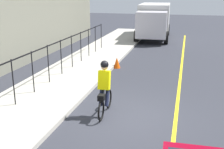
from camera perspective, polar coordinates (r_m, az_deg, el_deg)
name	(u,v)px	position (r m, az deg, el deg)	size (l,w,h in m)	color
ground_plane	(125,117)	(9.43, 2.59, -8.33)	(80.00, 80.00, 0.00)	#2C2E35
lane_line_centre	(175,122)	(9.27, 12.43, -9.18)	(36.00, 0.12, 0.01)	yellow
sidewalk	(31,104)	(10.57, -15.82, -5.70)	(40.00, 3.20, 0.15)	#A8A498
iron_fence	(32,64)	(11.22, -15.54, 2.05)	(18.14, 0.04, 1.60)	black
cyclist_lead	(104,89)	(9.23, -1.50, -2.79)	(1.71, 0.37, 1.83)	black
box_truck_background	(154,20)	(24.45, 8.32, 10.72)	(6.81, 2.79, 2.78)	#BAB8B5
traffic_cone_near	(117,63)	(15.02, 0.97, 2.36)	(0.36, 0.36, 0.57)	#F05008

